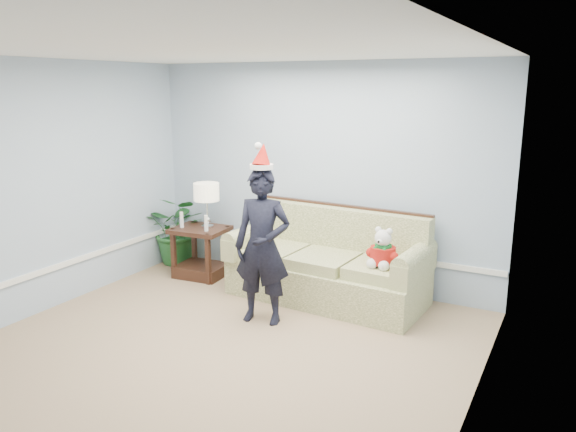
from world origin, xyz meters
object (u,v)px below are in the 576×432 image
(sofa, at_px, (329,267))
(teddy_bear, at_px, (383,253))
(side_table, at_px, (201,257))
(man, at_px, (262,247))
(houseplant, at_px, (180,229))
(table_lamp, at_px, (206,194))

(sofa, xyz_separation_m, teddy_bear, (0.71, -0.22, 0.33))
(side_table, relative_size, man, 0.44)
(side_table, distance_m, man, 1.75)
(sofa, height_order, teddy_bear, sofa)
(houseplant, bearing_deg, teddy_bear, -8.35)
(sofa, distance_m, teddy_bear, 0.82)
(teddy_bear, bearing_deg, sofa, 169.46)
(man, relative_size, teddy_bear, 3.72)
(side_table, relative_size, houseplant, 0.74)
(teddy_bear, bearing_deg, houseplant, 178.38)
(sofa, distance_m, man, 1.09)
(sofa, relative_size, teddy_bear, 5.23)
(side_table, distance_m, table_lamp, 0.84)
(sofa, height_order, side_table, sofa)
(houseplant, bearing_deg, table_lamp, -21.52)
(teddy_bear, bearing_deg, table_lamp, -177.72)
(houseplant, distance_m, man, 2.35)
(sofa, height_order, houseplant, sofa)
(sofa, distance_m, table_lamp, 1.83)
(man, bearing_deg, teddy_bear, 23.27)
(sofa, height_order, man, man)
(houseplant, xyz_separation_m, teddy_bear, (3.06, -0.45, 0.22))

